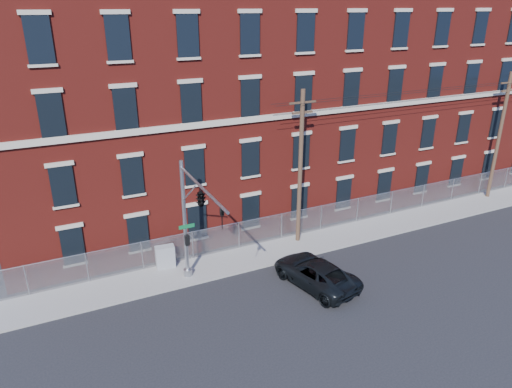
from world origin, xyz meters
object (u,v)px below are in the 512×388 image
at_px(utility_pole_near, 300,166).
at_px(pickup_truck, 315,273).
at_px(traffic_signal_mast, 197,206).
at_px(utility_cabinet, 165,257).

height_order(utility_pole_near, pickup_truck, utility_pole_near).
bearing_deg(utility_pole_near, traffic_signal_mast, -156.86).
distance_m(utility_pole_near, pickup_truck, 6.97).
xyz_separation_m(traffic_signal_mast, utility_pole_near, (8.00, 3.42, -0.05)).
bearing_deg(utility_cabinet, utility_pole_near, 2.73).
distance_m(utility_pole_near, utility_cabinet, 10.00).
height_order(utility_pole_near, utility_cabinet, utility_pole_near).
xyz_separation_m(traffic_signal_mast, pickup_truck, (6.25, -1.53, -4.64)).
bearing_deg(pickup_truck, utility_cabinet, -48.99).
xyz_separation_m(pickup_truck, utility_cabinet, (-7.16, 5.31, 0.07)).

